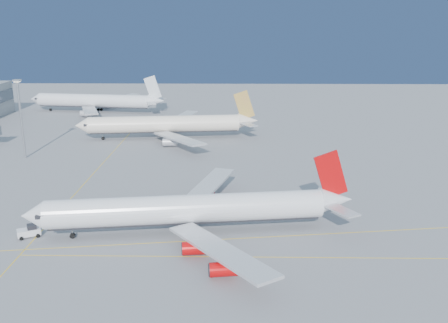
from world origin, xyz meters
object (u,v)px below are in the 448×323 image
(airliner_virgin, at_px, (194,209))
(light_mast, at_px, (21,112))
(airliner_third, at_px, (97,101))
(airliner_etihad, at_px, (168,124))
(pushback_tug, at_px, (29,231))

(airliner_virgin, height_order, light_mast, light_mast)
(airliner_third, xyz_separation_m, light_mast, (-1.81, -82.74, 9.45))
(airliner_etihad, xyz_separation_m, airliner_third, (-41.57, 54.37, 0.07))
(pushback_tug, xyz_separation_m, light_mast, (-25.47, 60.91, 13.78))
(airliner_etihad, height_order, light_mast, light_mast)
(airliner_etihad, distance_m, light_mast, 52.70)
(airliner_etihad, bearing_deg, pushback_tug, -107.87)
(airliner_virgin, distance_m, pushback_tug, 34.36)
(airliner_etihad, height_order, airliner_third, airliner_third)
(airliner_third, relative_size, pushback_tug, 13.28)
(light_mast, bearing_deg, pushback_tug, -67.31)
(airliner_third, relative_size, light_mast, 2.68)
(airliner_virgin, xyz_separation_m, airliner_third, (-57.67, 140.84, 0.36))
(airliner_virgin, xyz_separation_m, light_mast, (-59.48, 58.10, 9.81))
(airliner_etihad, bearing_deg, airliner_virgin, -85.98)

